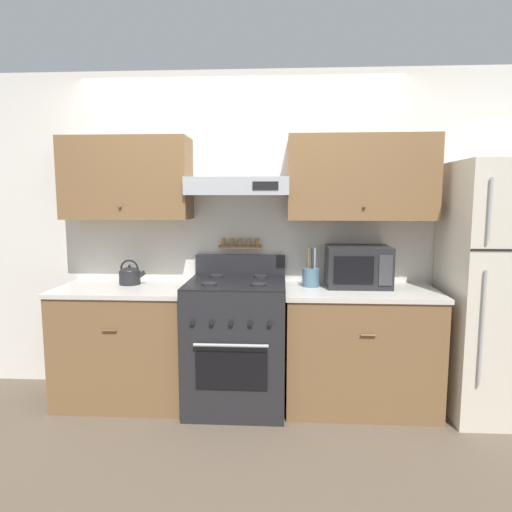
{
  "coord_description": "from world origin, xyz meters",
  "views": [
    {
      "loc": [
        0.35,
        -3.01,
        1.57
      ],
      "look_at": [
        0.15,
        0.27,
        1.14
      ],
      "focal_mm": 32.0,
      "sensor_mm": 36.0,
      "label": 1
    }
  ],
  "objects_px": {
    "microwave": "(358,266)",
    "tea_kettle": "(130,275)",
    "stove_range": "(237,342)",
    "utensil_crock": "(311,277)",
    "refrigerator": "(506,290)"
  },
  "relations": [
    {
      "from": "microwave",
      "to": "tea_kettle",
      "type": "bearing_deg",
      "value": -179.42
    },
    {
      "from": "stove_range",
      "to": "utensil_crock",
      "type": "xyz_separation_m",
      "value": [
        0.56,
        0.13,
        0.49
      ]
    },
    {
      "from": "stove_range",
      "to": "microwave",
      "type": "xyz_separation_m",
      "value": [
        0.91,
        0.14,
        0.57
      ]
    },
    {
      "from": "stove_range",
      "to": "microwave",
      "type": "height_order",
      "value": "microwave"
    },
    {
      "from": "utensil_crock",
      "to": "microwave",
      "type": "bearing_deg",
      "value": 2.89
    },
    {
      "from": "tea_kettle",
      "to": "utensil_crock",
      "type": "xyz_separation_m",
      "value": [
        1.4,
        0.0,
        0.0
      ]
    },
    {
      "from": "refrigerator",
      "to": "microwave",
      "type": "xyz_separation_m",
      "value": [
        -1.03,
        0.15,
        0.14
      ]
    },
    {
      "from": "utensil_crock",
      "to": "stove_range",
      "type": "bearing_deg",
      "value": -167.29
    },
    {
      "from": "refrigerator",
      "to": "microwave",
      "type": "bearing_deg",
      "value": 171.79
    },
    {
      "from": "stove_range",
      "to": "tea_kettle",
      "type": "relative_size",
      "value": 5.26
    },
    {
      "from": "refrigerator",
      "to": "tea_kettle",
      "type": "xyz_separation_m",
      "value": [
        -2.79,
        0.13,
        0.06
      ]
    },
    {
      "from": "stove_range",
      "to": "utensil_crock",
      "type": "height_order",
      "value": "utensil_crock"
    },
    {
      "from": "stove_range",
      "to": "utensil_crock",
      "type": "relative_size",
      "value": 3.77
    },
    {
      "from": "refrigerator",
      "to": "tea_kettle",
      "type": "distance_m",
      "value": 2.79
    },
    {
      "from": "refrigerator",
      "to": "microwave",
      "type": "relative_size",
      "value": 3.85
    }
  ]
}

